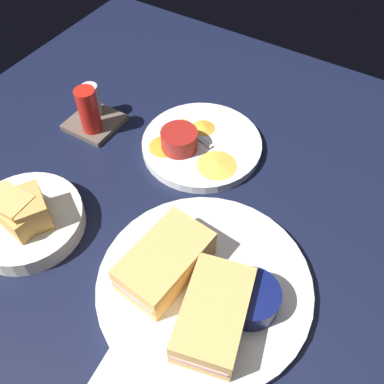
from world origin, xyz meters
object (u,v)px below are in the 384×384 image
at_px(plate_chips_companion, 202,145).
at_px(ramekin_light_gravy, 179,139).
at_px(sandwich_half_far, 214,314).
at_px(spoon_by_dark_ramekin, 219,273).
at_px(spoon_by_gravy_ramekin, 184,127).
at_px(sandwich_half_near, 165,261).
at_px(condiment_caddy, 91,112).
at_px(bread_basket_rear, 25,218).
at_px(ramekin_dark_sauce, 251,298).
at_px(plate_sandwich_main, 204,285).

height_order(plate_chips_companion, ramekin_light_gravy, ramekin_light_gravy).
relative_size(sandwich_half_far, ramekin_light_gravy, 2.30).
relative_size(spoon_by_dark_ramekin, spoon_by_gravy_ramekin, 0.99).
distance_m(sandwich_half_near, sandwich_half_far, 0.10).
height_order(plate_chips_companion, condiment_caddy, condiment_caddy).
xyz_separation_m(bread_basket_rear, condiment_caddy, (0.23, 0.06, 0.01)).
bearing_deg(ramekin_dark_sauce, plate_chips_companion, 42.41).
distance_m(plate_chips_companion, condiment_caddy, 0.21).
distance_m(ramekin_light_gravy, bread_basket_rear, 0.28).
distance_m(ramekin_dark_sauce, spoon_by_dark_ramekin, 0.06).
xyz_separation_m(ramekin_light_gravy, spoon_by_gravy_ramekin, (0.04, 0.02, -0.01)).
bearing_deg(spoon_by_dark_ramekin, sandwich_half_far, -156.80).
relative_size(plate_chips_companion, condiment_caddy, 2.22).
xyz_separation_m(sandwich_half_near, spoon_by_dark_ramekin, (0.03, -0.07, -0.02)).
xyz_separation_m(spoon_by_dark_ramekin, spoon_by_gravy_ramekin, (0.22, 0.20, 0.00)).
bearing_deg(bread_basket_rear, plate_sandwich_main, -78.96).
bearing_deg(ramekin_dark_sauce, sandwich_half_far, 147.54).
height_order(ramekin_dark_sauce, spoon_by_gravy_ramekin, ramekin_dark_sauce).
bearing_deg(plate_sandwich_main, spoon_by_dark_ramekin, -27.81).
bearing_deg(spoon_by_dark_ramekin, plate_chips_companion, 35.93).
distance_m(sandwich_half_far, bread_basket_rear, 0.31).
distance_m(plate_sandwich_main, sandwich_half_near, 0.06).
xyz_separation_m(sandwich_half_far, ramekin_light_gravy, (0.24, 0.21, -0.01)).
bearing_deg(spoon_by_gravy_ramekin, plate_chips_companion, -104.66).
height_order(plate_sandwich_main, sandwich_half_near, sandwich_half_near).
bearing_deg(sandwich_half_near, plate_sandwich_main, -77.93).
xyz_separation_m(plate_chips_companion, spoon_by_gravy_ramekin, (0.01, 0.04, 0.01)).
height_order(ramekin_dark_sauce, plate_chips_companion, ramekin_dark_sauce).
bearing_deg(spoon_by_dark_ramekin, plate_sandwich_main, 152.19).
relative_size(sandwich_half_near, plate_chips_companion, 0.66).
bearing_deg(plate_sandwich_main, bread_basket_rear, 101.04).
distance_m(ramekin_dark_sauce, bread_basket_rear, 0.35).
relative_size(plate_sandwich_main, spoon_by_dark_ramekin, 2.98).
bearing_deg(ramekin_light_gravy, sandwich_half_near, -151.77).
relative_size(plate_chips_companion, bread_basket_rear, 1.23).
bearing_deg(sandwich_half_far, spoon_by_dark_ramekin, 23.20).
relative_size(ramekin_dark_sauce, bread_basket_rear, 0.44).
bearing_deg(spoon_by_gravy_ramekin, spoon_by_dark_ramekin, -138.42).
xyz_separation_m(plate_sandwich_main, sandwich_half_near, (-0.01, 0.05, 0.03)).
height_order(sandwich_half_near, ramekin_light_gravy, sandwich_half_near).
height_order(plate_chips_companion, spoon_by_gravy_ramekin, spoon_by_gravy_ramekin).
height_order(plate_sandwich_main, plate_chips_companion, same).
xyz_separation_m(sandwich_half_far, ramekin_dark_sauce, (0.04, -0.03, -0.01)).
distance_m(sandwich_half_far, condiment_caddy, 0.44).
height_order(sandwich_half_near, condiment_caddy, condiment_caddy).
bearing_deg(bread_basket_rear, plate_chips_companion, -25.40).
bearing_deg(plate_chips_companion, ramekin_dark_sauce, -137.59).
bearing_deg(sandwich_half_near, bread_basket_rear, 100.79).
height_order(plate_sandwich_main, spoon_by_gravy_ramekin, spoon_by_gravy_ramekin).
distance_m(sandwich_half_far, ramekin_dark_sauce, 0.05).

